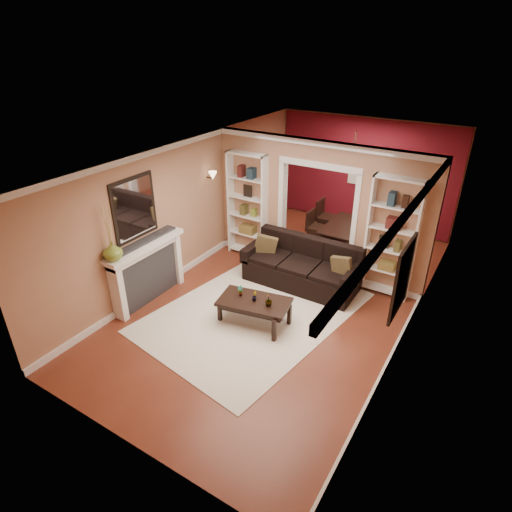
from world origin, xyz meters
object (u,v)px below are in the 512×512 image
Objects in this scene: bookshelf_left at (248,206)px; dining_table at (345,235)px; coffee_table at (254,312)px; bookshelf_right at (392,238)px; fireplace at (149,272)px; sofa at (302,265)px.

dining_table is (1.71, 1.54, -0.89)m from bookshelf_left.
coffee_table is 0.52× the size of bookshelf_right.
coffee_table is 2.77m from bookshelf_left.
coffee_table is at bearing -126.93° from bookshelf_right.
dining_table is (0.21, 3.68, 0.03)m from coffee_table.
bookshelf_right reaches higher than fireplace.
bookshelf_left is at bearing 113.96° from coffee_table.
fireplace reaches higher than dining_table.
fireplace is at bearing -145.20° from bookshelf_right.
sofa is at bearing 177.58° from dining_table.
bookshelf_left is 2.65m from fireplace.
fireplace is at bearing -102.05° from bookshelf_left.
fireplace is 1.17× the size of dining_table.
coffee_table is 0.82× the size of dining_table.
bookshelf_right is 4.47m from fireplace.
fireplace is 4.66m from dining_table.
bookshelf_left is 1.58× the size of dining_table.
fireplace reaches higher than sofa.
bookshelf_right reaches higher than coffee_table.
bookshelf_left is (-1.62, 0.58, 0.70)m from sofa.
dining_table is at bearing 87.58° from sofa.
bookshelf_left is 1.35× the size of fireplace.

